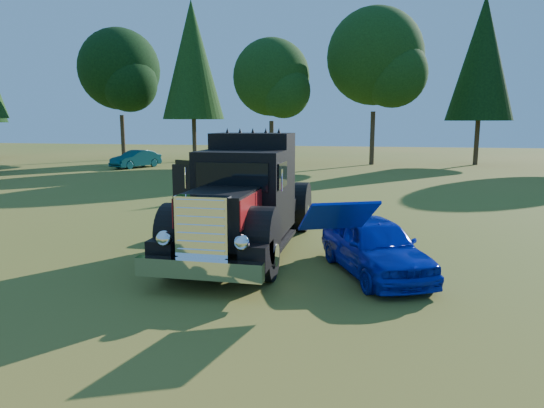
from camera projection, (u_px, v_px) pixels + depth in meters
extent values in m
plane|color=#43601C|center=(165.00, 279.00, 10.26)|extent=(120.00, 120.00, 0.00)
cylinder|color=#2D2116|center=(194.00, 134.00, 41.55)|extent=(0.36, 0.36, 4.68)
cone|color=black|center=(192.00, 60.00, 40.54)|extent=(5.20, 5.20, 9.75)
cylinder|color=#2D2116|center=(123.00, 137.00, 43.53)|extent=(0.36, 0.36, 3.96)
sphere|color=black|center=(119.00, 69.00, 42.55)|extent=(7.04, 7.04, 7.04)
sphere|color=black|center=(129.00, 84.00, 41.64)|extent=(4.84, 4.84, 4.84)
cylinder|color=#2D2116|center=(271.00, 142.00, 39.25)|extent=(0.36, 0.36, 3.42)
sphere|color=black|center=(271.00, 77.00, 38.40)|extent=(6.08, 6.08, 6.08)
sphere|color=black|center=(284.00, 91.00, 37.62)|extent=(4.18, 4.18, 4.18)
cylinder|color=#2D2116|center=(477.00, 136.00, 37.80)|extent=(0.36, 0.36, 4.50)
cone|color=black|center=(482.00, 58.00, 36.83)|extent=(5.00, 5.00, 9.38)
cylinder|color=#2D2116|center=(372.00, 138.00, 38.03)|extent=(0.36, 0.36, 4.14)
sphere|color=black|center=(375.00, 56.00, 37.00)|extent=(7.36, 7.36, 7.36)
sphere|color=black|center=(393.00, 73.00, 36.06)|extent=(5.06, 5.06, 5.06)
cylinder|color=black|center=(173.00, 249.00, 10.52)|extent=(0.32, 1.10, 1.10)
cylinder|color=black|center=(268.00, 255.00, 10.09)|extent=(0.32, 1.10, 1.10)
cylinder|color=black|center=(235.00, 211.00, 15.15)|extent=(0.32, 1.10, 1.10)
cylinder|color=black|center=(302.00, 213.00, 14.72)|extent=(0.32, 1.10, 1.10)
cylinder|color=black|center=(246.00, 211.00, 15.08)|extent=(0.32, 1.10, 1.10)
cylinder|color=black|center=(291.00, 213.00, 14.79)|extent=(0.32, 1.10, 1.10)
cube|color=black|center=(250.00, 224.00, 12.80)|extent=(1.60, 6.40, 0.28)
cube|color=white|center=(199.00, 269.00, 9.10)|extent=(2.50, 0.22, 0.36)
cube|color=white|center=(203.00, 229.00, 9.27)|extent=(1.05, 0.30, 1.30)
cube|color=black|center=(220.00, 217.00, 10.28)|extent=(1.35, 1.80, 1.10)
cube|color=maroon|center=(189.00, 206.00, 10.38)|extent=(0.02, 1.80, 0.60)
cube|color=maroon|center=(252.00, 209.00, 10.10)|extent=(0.02, 1.80, 0.60)
cylinder|color=black|center=(177.00, 232.00, 10.43)|extent=(0.55, 1.24, 1.24)
cylinder|color=black|center=(263.00, 236.00, 10.04)|extent=(0.55, 1.24, 1.24)
sphere|color=white|center=(164.00, 238.00, 9.40)|extent=(0.32, 0.32, 0.32)
sphere|color=white|center=(242.00, 243.00, 9.08)|extent=(0.32, 0.32, 0.32)
cube|color=black|center=(240.00, 195.00, 11.73)|extent=(2.05, 1.30, 2.10)
cube|color=black|center=(232.00, 177.00, 11.00)|extent=(1.70, 0.05, 0.65)
cube|color=black|center=(253.00, 180.00, 12.95)|extent=(2.05, 1.30, 2.50)
cube|color=black|center=(267.00, 200.00, 14.67)|extent=(2.00, 2.00, 0.35)
cube|color=black|center=(187.00, 194.00, 12.44)|extent=(1.00, 0.57, 1.50)
cube|color=#963F15|center=(187.00, 200.00, 12.51)|extent=(0.76, 0.41, 0.75)
imported|color=#0908BD|center=(375.00, 246.00, 10.53)|extent=(2.86, 3.98, 1.26)
cube|color=#0908BD|center=(338.00, 216.00, 9.02)|extent=(1.57, 1.38, 0.67)
imported|color=#21364F|center=(181.00, 226.00, 11.82)|extent=(0.47, 0.63, 1.56)
imported|color=#1E3046|center=(190.00, 215.00, 12.86)|extent=(1.03, 0.97, 1.69)
imported|color=#0A3E41|center=(136.00, 159.00, 35.59)|extent=(2.70, 4.10, 1.28)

